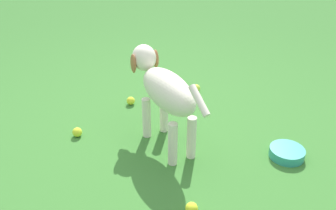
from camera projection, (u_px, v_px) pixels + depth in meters
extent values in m
plane|color=#38722D|center=(156.00, 127.00, 2.55)|extent=(14.00, 14.00, 0.00)
ellipsoid|color=silver|center=(168.00, 91.00, 2.15)|extent=(0.22, 0.54, 0.24)
cylinder|color=silver|center=(147.00, 118.00, 2.39)|extent=(0.06, 0.06, 0.29)
cylinder|color=silver|center=(164.00, 113.00, 2.44)|extent=(0.06, 0.06, 0.29)
cylinder|color=silver|center=(173.00, 144.00, 2.12)|extent=(0.06, 0.06, 0.29)
cylinder|color=silver|center=(191.00, 138.00, 2.18)|extent=(0.06, 0.06, 0.29)
ellipsoid|color=silver|center=(144.00, 58.00, 2.34)|extent=(0.16, 0.18, 0.18)
ellipsoid|color=#9E663D|center=(139.00, 57.00, 2.42)|extent=(0.08, 0.13, 0.07)
sphere|color=black|center=(135.00, 54.00, 2.46)|extent=(0.03, 0.03, 0.03)
ellipsoid|color=#9E663D|center=(133.00, 64.00, 2.31)|extent=(0.03, 0.06, 0.13)
ellipsoid|color=#9E663D|center=(156.00, 59.00, 2.38)|extent=(0.03, 0.06, 0.13)
cylinder|color=silver|center=(199.00, 101.00, 1.86)|extent=(0.05, 0.18, 0.14)
sphere|color=#D0D931|center=(131.00, 101.00, 2.83)|extent=(0.07, 0.07, 0.07)
sphere|color=#CFDF30|center=(77.00, 132.00, 2.43)|extent=(0.07, 0.07, 0.07)
sphere|color=#C8E142|center=(196.00, 88.00, 3.03)|extent=(0.07, 0.07, 0.07)
sphere|color=#D3E22D|center=(192.00, 208.00, 1.82)|extent=(0.07, 0.07, 0.07)
cylinder|color=teal|center=(287.00, 153.00, 2.23)|extent=(0.22, 0.22, 0.06)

